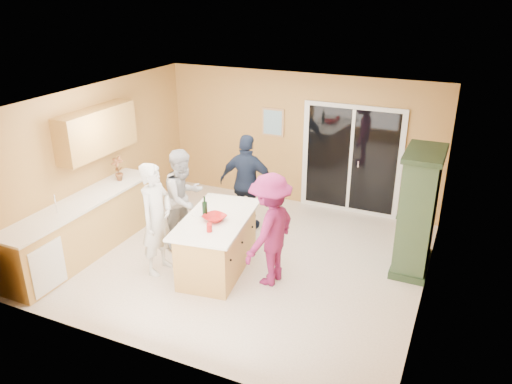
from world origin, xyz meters
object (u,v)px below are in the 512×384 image
at_px(woman_grey, 184,198).
at_px(green_hutch, 418,213).
at_px(woman_navy, 248,184).
at_px(kitchen_island, 217,246).
at_px(woman_white, 156,219).
at_px(woman_magenta, 270,230).

bearing_deg(woman_grey, green_hutch, -65.24).
bearing_deg(woman_navy, green_hutch, 171.75).
relative_size(kitchen_island, woman_navy, 1.03).
bearing_deg(woman_white, green_hutch, -64.21).
relative_size(woman_grey, woman_navy, 0.95).
height_order(green_hutch, woman_navy, green_hutch).
bearing_deg(woman_white, woman_navy, -18.88).
bearing_deg(woman_magenta, woman_white, -67.40).
bearing_deg(woman_navy, woman_grey, 46.38).
height_order(woman_white, woman_navy, woman_navy).
relative_size(green_hutch, woman_magenta, 1.13).
xyz_separation_m(woman_white, woman_grey, (-0.09, 0.91, -0.04)).
relative_size(woman_navy, woman_magenta, 1.03).
distance_m(green_hutch, woman_grey, 3.71).
distance_m(kitchen_island, woman_white, 1.00).
xyz_separation_m(kitchen_island, woman_grey, (-0.90, 0.54, 0.42)).
bearing_deg(woman_white, woman_grey, 6.04).
relative_size(green_hutch, woman_navy, 1.09).
distance_m(green_hutch, woman_magenta, 2.26).
bearing_deg(woman_magenta, green_hutch, 132.68).
distance_m(green_hutch, woman_navy, 2.90).
xyz_separation_m(woman_white, woman_magenta, (1.67, 0.41, -0.03)).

